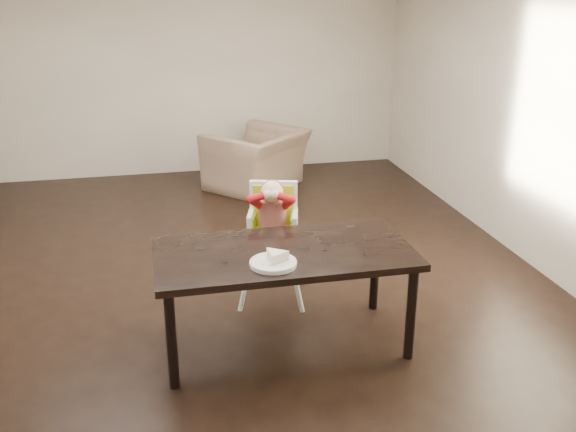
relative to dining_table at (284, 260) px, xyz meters
name	(u,v)px	position (x,y,z in m)	size (l,w,h in m)	color
ground	(208,283)	(-0.45, 1.11, -0.67)	(7.00, 7.00, 0.00)	black
room_walls	(198,70)	(-0.45, 1.11, 1.18)	(6.02, 7.02, 2.71)	beige
dining_table	(284,260)	(0.00, 0.00, 0.00)	(1.80, 0.90, 0.75)	black
high_chair	(273,215)	(0.07, 0.76, 0.06)	(0.53, 0.53, 1.03)	white
plate	(274,260)	(-0.12, -0.22, 0.11)	(0.34, 0.34, 0.09)	white
armchair	(256,150)	(0.43, 3.71, -0.18)	(1.11, 0.72, 0.97)	#94785E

